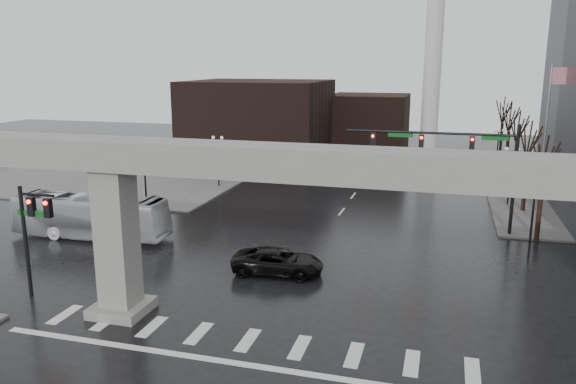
% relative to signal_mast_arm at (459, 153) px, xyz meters
% --- Properties ---
extents(ground, '(160.00, 160.00, 0.00)m').
position_rel_signal_mast_arm_xyz_m(ground, '(-8.99, -18.80, -5.83)').
color(ground, black).
rests_on(ground, ground).
extents(sidewalk_nw, '(28.00, 36.00, 0.15)m').
position_rel_signal_mast_arm_xyz_m(sidewalk_nw, '(-34.99, 17.20, -5.75)').
color(sidewalk_nw, slate).
rests_on(sidewalk_nw, ground).
extents(elevated_guideway, '(48.00, 2.60, 8.70)m').
position_rel_signal_mast_arm_xyz_m(elevated_guideway, '(-7.73, -18.80, 1.05)').
color(elevated_guideway, gray).
rests_on(elevated_guideway, ground).
extents(building_far_left, '(16.00, 14.00, 10.00)m').
position_rel_signal_mast_arm_xyz_m(building_far_left, '(-22.99, 23.20, -0.83)').
color(building_far_left, black).
rests_on(building_far_left, ground).
extents(building_far_mid, '(10.00, 10.00, 8.00)m').
position_rel_signal_mast_arm_xyz_m(building_far_mid, '(-10.99, 33.20, -1.83)').
color(building_far_mid, black).
rests_on(building_far_mid, ground).
extents(smokestack, '(3.60, 3.60, 30.00)m').
position_rel_signal_mast_arm_xyz_m(smokestack, '(-2.99, 27.20, 7.52)').
color(smokestack, silver).
rests_on(smokestack, ground).
extents(signal_mast_arm, '(12.12, 0.43, 8.00)m').
position_rel_signal_mast_arm_xyz_m(signal_mast_arm, '(0.00, 0.00, 0.00)').
color(signal_mast_arm, black).
rests_on(signal_mast_arm, ground).
extents(signal_left_pole, '(2.30, 0.30, 6.00)m').
position_rel_signal_mast_arm_xyz_m(signal_left_pole, '(-21.24, -18.30, -1.76)').
color(signal_left_pole, black).
rests_on(signal_left_pole, ground).
extents(flagpole_assembly, '(2.06, 0.12, 12.00)m').
position_rel_signal_mast_arm_xyz_m(flagpole_assembly, '(6.30, 3.20, 1.70)').
color(flagpole_assembly, silver).
rests_on(flagpole_assembly, ground).
extents(lamp_right_0, '(1.22, 0.32, 5.11)m').
position_rel_signal_mast_arm_xyz_m(lamp_right_0, '(4.51, -4.80, -2.36)').
color(lamp_right_0, black).
rests_on(lamp_right_0, ground).
extents(lamp_right_1, '(1.22, 0.32, 5.11)m').
position_rel_signal_mast_arm_xyz_m(lamp_right_1, '(4.51, 9.20, -2.36)').
color(lamp_right_1, black).
rests_on(lamp_right_1, ground).
extents(lamp_right_2, '(1.22, 0.32, 5.11)m').
position_rel_signal_mast_arm_xyz_m(lamp_right_2, '(4.51, 23.20, -2.36)').
color(lamp_right_2, black).
rests_on(lamp_right_2, ground).
extents(lamp_left_0, '(1.22, 0.32, 5.11)m').
position_rel_signal_mast_arm_xyz_m(lamp_left_0, '(-22.49, -4.80, -2.36)').
color(lamp_left_0, black).
rests_on(lamp_left_0, ground).
extents(lamp_left_1, '(1.22, 0.32, 5.11)m').
position_rel_signal_mast_arm_xyz_m(lamp_left_1, '(-22.49, 9.20, -2.36)').
color(lamp_left_1, black).
rests_on(lamp_left_1, ground).
extents(lamp_left_2, '(1.22, 0.32, 5.11)m').
position_rel_signal_mast_arm_xyz_m(lamp_left_2, '(-22.49, 23.20, -2.36)').
color(lamp_left_2, black).
rests_on(lamp_left_2, ground).
extents(tree_right_0, '(1.09, 1.58, 7.50)m').
position_rel_signal_mast_arm_xyz_m(tree_right_0, '(5.54, -0.78, -3.04)').
color(tree_right_0, black).
rests_on(tree_right_0, ground).
extents(tree_right_1, '(1.09, 1.61, 7.67)m').
position_rel_signal_mast_arm_xyz_m(tree_right_1, '(5.54, 7.22, -2.98)').
color(tree_right_1, black).
rests_on(tree_right_1, ground).
extents(tree_right_2, '(1.10, 1.63, 7.85)m').
position_rel_signal_mast_arm_xyz_m(tree_right_2, '(5.54, 15.22, -2.91)').
color(tree_right_2, black).
rests_on(tree_right_2, ground).
extents(tree_right_3, '(1.11, 1.66, 8.02)m').
position_rel_signal_mast_arm_xyz_m(tree_right_3, '(5.54, 23.22, -2.85)').
color(tree_right_3, black).
rests_on(tree_right_3, ground).
extents(tree_right_4, '(1.12, 1.69, 8.19)m').
position_rel_signal_mast_arm_xyz_m(tree_right_4, '(5.54, 31.22, -2.79)').
color(tree_right_4, black).
rests_on(tree_right_4, ground).
extents(pickup_truck, '(5.54, 2.93, 1.49)m').
position_rel_signal_mast_arm_xyz_m(pickup_truck, '(-10.05, -11.65, -5.09)').
color(pickup_truck, black).
rests_on(pickup_truck, ground).
extents(city_bus, '(11.41, 3.11, 3.15)m').
position_rel_signal_mast_arm_xyz_m(city_bus, '(-24.81, -8.52, -4.25)').
color(city_bus, silver).
rests_on(city_bus, ground).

